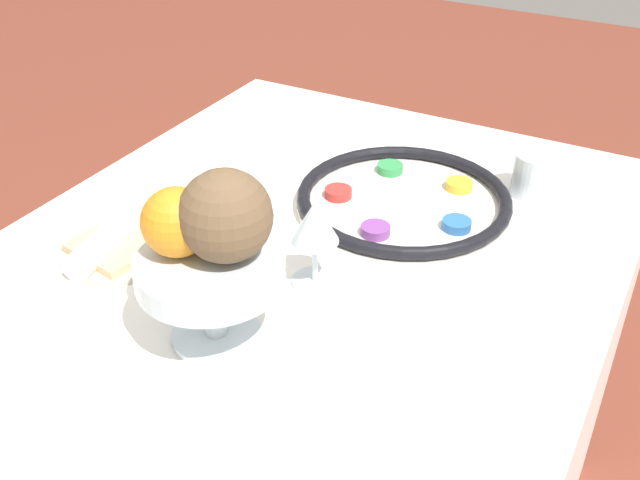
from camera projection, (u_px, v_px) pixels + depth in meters
name	position (u px, v px, depth m)	size (l,w,h in m)	color
dining_table	(289.00, 462.00, 1.22)	(1.16, 0.83, 0.76)	white
seder_plate	(404.00, 200.00, 1.14)	(0.33, 0.33, 0.03)	silver
wine_glass	(313.00, 228.00, 0.94)	(0.06, 0.06, 0.12)	silver
fruit_stand	(208.00, 277.00, 0.85)	(0.17, 0.17, 0.11)	silver
orange_fruit	(177.00, 222.00, 0.83)	(0.08, 0.08, 0.08)	orange
coconut	(225.00, 216.00, 0.81)	(0.11, 0.11, 0.11)	brown
bread_plate	(119.00, 248.00, 1.05)	(0.16, 0.16, 0.02)	beige
napkin_roll	(109.00, 237.00, 1.05)	(0.17, 0.07, 0.04)	white
cup_mid	(535.00, 174.00, 1.17)	(0.07, 0.07, 0.07)	silver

